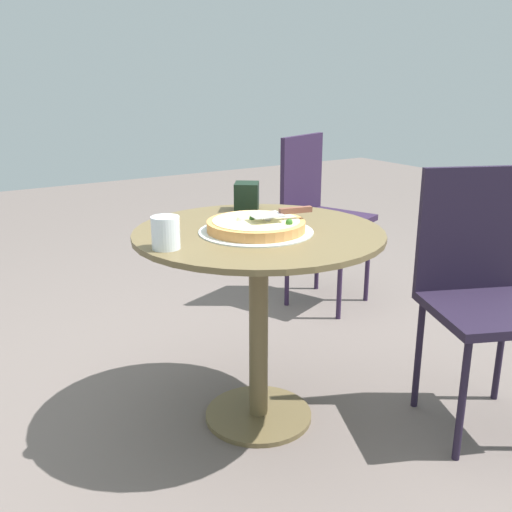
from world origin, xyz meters
TOP-DOWN VIEW (x-y plane):
  - ground_plane at (0.00, 0.00)m, footprint 10.00×10.00m
  - patio_table at (0.00, 0.00)m, footprint 0.81×0.81m
  - pizza_on_tray at (0.02, 0.01)m, footprint 0.37×0.37m
  - pizza_server at (-0.05, 0.05)m, footprint 0.22×0.10m
  - drinking_cup at (0.34, 0.03)m, footprint 0.08×0.08m
  - napkin_dispenser at (-0.12, -0.27)m, footprint 0.13×0.13m
  - patio_chair_near at (-0.87, -0.79)m, footprint 0.48×0.48m
  - patio_chair_far at (-0.64, 0.38)m, footprint 0.49×0.49m

SIDE VIEW (x-z plane):
  - ground_plane at x=0.00m, z-range 0.00..0.00m
  - patio_chair_far at x=-0.64m, z-range 0.07..0.94m
  - patio_chair_near at x=-0.87m, z-range 0.08..0.95m
  - patio_table at x=0.00m, z-range 0.18..0.86m
  - pizza_on_tray at x=0.02m, z-range 0.67..0.73m
  - drinking_cup at x=0.34m, z-range 0.68..0.78m
  - napkin_dispenser at x=-0.12m, z-range 0.68..0.79m
  - pizza_server at x=-0.05m, z-range 0.74..0.76m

